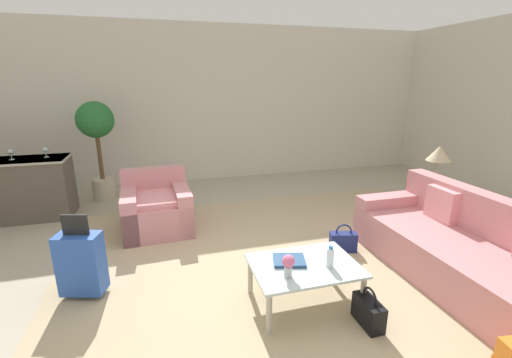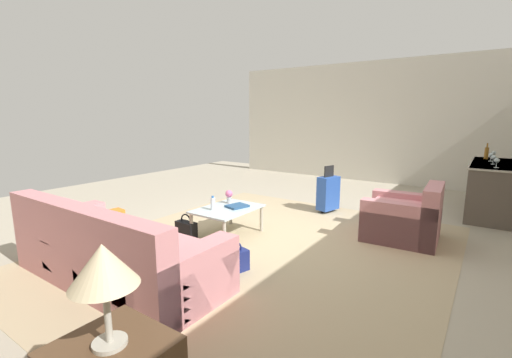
% 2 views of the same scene
% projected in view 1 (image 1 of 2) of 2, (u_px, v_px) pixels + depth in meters
% --- Properties ---
extents(ground_plane, '(12.00, 12.00, 0.00)m').
position_uv_depth(ground_plane, '(249.00, 281.00, 3.59)').
color(ground_plane, '#A89E89').
extents(wall_back, '(10.24, 0.12, 3.10)m').
position_uv_depth(wall_back, '(197.00, 105.00, 6.91)').
color(wall_back, beige).
rests_on(wall_back, ground).
extents(area_rug, '(5.20, 4.40, 0.01)m').
position_uv_depth(area_rug, '(295.00, 263.00, 3.94)').
color(area_rug, tan).
rests_on(area_rug, ground).
extents(couch, '(0.98, 2.48, 0.88)m').
position_uv_depth(couch, '(469.00, 254.00, 3.53)').
color(couch, '#C67F84').
rests_on(couch, ground).
extents(armchair, '(0.94, 1.00, 0.81)m').
position_uv_depth(armchair, '(157.00, 209.00, 4.82)').
color(armchair, '#C67F84').
rests_on(armchair, ground).
extents(coffee_table, '(0.97, 0.70, 0.41)m').
position_uv_depth(coffee_table, '(304.00, 269.00, 3.14)').
color(coffee_table, silver).
rests_on(coffee_table, ground).
extents(water_bottle, '(0.06, 0.06, 0.20)m').
position_uv_depth(water_bottle, '(330.00, 257.00, 3.06)').
color(water_bottle, silver).
rests_on(water_bottle, coffee_table).
extents(coffee_table_book, '(0.34, 0.31, 0.03)m').
position_uv_depth(coffee_table_book, '(289.00, 260.00, 3.16)').
color(coffee_table_book, navy).
rests_on(coffee_table_book, coffee_table).
extents(flower_vase, '(0.11, 0.11, 0.21)m').
position_uv_depth(flower_vase, '(288.00, 264.00, 2.89)').
color(flower_vase, '#B2B7BC').
rests_on(flower_vase, coffee_table).
extents(side_table, '(0.56, 0.56, 0.53)m').
position_uv_depth(side_table, '(432.00, 199.00, 5.28)').
color(side_table, '#513823').
rests_on(side_table, ground).
extents(table_lamp, '(0.35, 0.35, 0.56)m').
position_uv_depth(table_lamp, '(439.00, 154.00, 5.09)').
color(table_lamp, '#ADA899').
rests_on(table_lamp, side_table).
extents(bar_console, '(1.91, 0.68, 0.92)m').
position_uv_depth(bar_console, '(1.00, 190.00, 5.05)').
color(bar_console, brown).
rests_on(bar_console, ground).
extents(wine_glass_right_of_centre, '(0.08, 0.08, 0.15)m').
position_uv_depth(wine_glass_right_of_centre, '(10.00, 152.00, 4.94)').
color(wine_glass_right_of_centre, silver).
rests_on(wine_glass_right_of_centre, bar_console).
extents(wine_glass_rightmost, '(0.08, 0.08, 0.15)m').
position_uv_depth(wine_glass_rightmost, '(45.00, 150.00, 5.10)').
color(wine_glass_rightmost, silver).
rests_on(wine_glass_rightmost, bar_console).
extents(suitcase_blue, '(0.45, 0.32, 0.85)m').
position_uv_depth(suitcase_blue, '(81.00, 263.00, 3.26)').
color(suitcase_blue, '#2851AD').
rests_on(suitcase_blue, ground).
extents(handbag_navy, '(0.35, 0.22, 0.36)m').
position_uv_depth(handbag_navy, '(343.00, 241.00, 4.19)').
color(handbag_navy, navy).
rests_on(handbag_navy, ground).
extents(handbag_black, '(0.14, 0.32, 0.36)m').
position_uv_depth(handbag_black, '(368.00, 312.00, 2.92)').
color(handbag_black, black).
rests_on(handbag_black, ground).
extents(potted_ficus, '(0.60, 0.60, 1.70)m').
position_uv_depth(potted_ficus, '(97.00, 134.00, 5.75)').
color(potted_ficus, '#BCB299').
rests_on(potted_ficus, ground).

